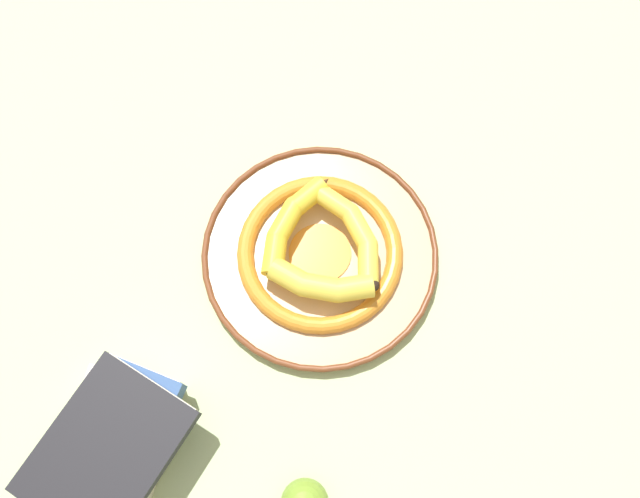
{
  "coord_description": "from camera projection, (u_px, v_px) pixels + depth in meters",
  "views": [
    {
      "loc": [
        0.08,
        -0.27,
        0.93
      ],
      "look_at": [
        0.03,
        0.03,
        0.04
      ],
      "focal_mm": 35.0,
      "sensor_mm": 36.0,
      "label": 1
    }
  ],
  "objects": [
    {
      "name": "book_stack",
      "position": [
        114.0,
        441.0,
        0.84
      ],
      "size": [
        0.22,
        0.25,
        0.09
      ],
      "rotation": [
        0.0,
        0.0,
        1.33
      ],
      "color": "silver",
      "rests_on": "ground_plane"
    },
    {
      "name": "banana_b",
      "position": [
        291.0,
        221.0,
        0.94
      ],
      "size": [
        0.09,
        0.18,
        0.03
      ],
      "rotation": [
        0.0,
        0.0,
        4.41
      ],
      "color": "yellow",
      "rests_on": "decorative_bowl"
    },
    {
      "name": "ground_plane",
      "position": [
        298.0,
        270.0,
        0.97
      ],
      "size": [
        2.8,
        2.8,
        0.0
      ],
      "primitive_type": "plane",
      "color": "#B2C693"
    },
    {
      "name": "decorative_bowl",
      "position": [
        320.0,
        253.0,
        0.96
      ],
      "size": [
        0.37,
        0.37,
        0.03
      ],
      "color": "tan",
      "rests_on": "ground_plane"
    },
    {
      "name": "banana_a",
      "position": [
        355.0,
        233.0,
        0.94
      ],
      "size": [
        0.12,
        0.16,
        0.03
      ],
      "rotation": [
        0.0,
        0.0,
        2.21
      ],
      "color": "yellow",
      "rests_on": "decorative_bowl"
    },
    {
      "name": "banana_c",
      "position": [
        319.0,
        284.0,
        0.91
      ],
      "size": [
        0.18,
        0.05,
        0.04
      ],
      "rotation": [
        0.0,
        0.0,
        6.27
      ],
      "color": "yellow",
      "rests_on": "decorative_bowl"
    }
  ]
}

